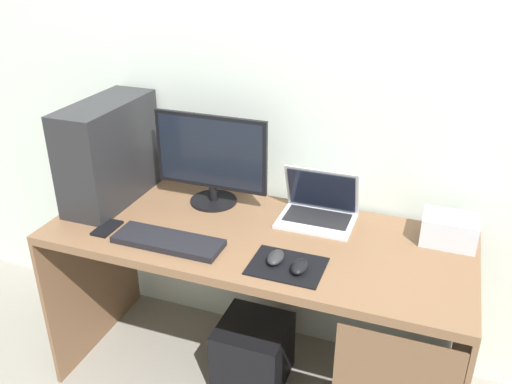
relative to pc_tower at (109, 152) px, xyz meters
The scene contains 13 objects.
ground_plane 1.19m from the pc_tower, ahead, with size 8.00×8.00×0.00m, color gray.
wall_back 0.82m from the pc_tower, 23.42° to the left, with size 4.00×0.05×2.60m.
desk 0.80m from the pc_tower, ahead, with size 1.64×0.66×0.75m.
pc_tower is the anchor object (origin of this frame).
monitor 0.44m from the pc_tower, 14.49° to the left, with size 0.49×0.20×0.40m.
laptop 0.91m from the pc_tower, ahead, with size 0.30×0.22×0.22m.
projector 1.40m from the pc_tower, ahead, with size 0.20×0.14×0.11m, color #B7BCC6.
keyboard 0.52m from the pc_tower, 32.40° to the right, with size 0.42×0.14×0.02m, color black.
mousepad 0.93m from the pc_tower, 15.93° to the right, with size 0.26×0.20×0.01m, color black.
mouse_left 0.88m from the pc_tower, 16.12° to the right, with size 0.06×0.10×0.03m, color #232326.
mouse_right 0.98m from the pc_tower, 15.98° to the right, with size 0.06×0.10×0.03m, color black.
cell_phone 0.35m from the pc_tower, 62.55° to the right, with size 0.07×0.13×0.01m, color black.
subwoofer 1.07m from the pc_tower, ahead, with size 0.30×0.30×0.30m, color black.
Camera 1 is at (0.63, -1.69, 1.81)m, focal length 37.67 mm.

